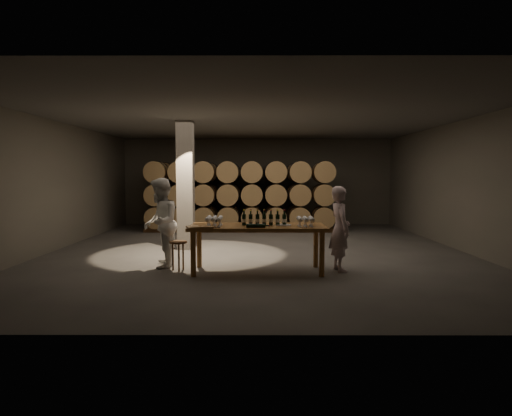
{
  "coord_description": "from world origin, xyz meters",
  "views": [
    {
      "loc": [
        -0.0,
        -11.2,
        1.87
      ],
      "look_at": [
        -0.03,
        -0.67,
        1.1
      ],
      "focal_mm": 32.0,
      "sensor_mm": 36.0,
      "label": 1
    }
  ],
  "objects_px": {
    "tasting_table": "(258,231)",
    "plate": "(283,225)",
    "bottle_cluster": "(264,219)",
    "person_man": "(340,229)",
    "notebook_near": "(208,227)",
    "stool": "(178,246)",
    "person_woman": "(160,223)"
  },
  "relations": [
    {
      "from": "bottle_cluster",
      "to": "person_man",
      "type": "height_order",
      "value": "person_man"
    },
    {
      "from": "tasting_table",
      "to": "person_man",
      "type": "relative_size",
      "value": 1.57
    },
    {
      "from": "bottle_cluster",
      "to": "person_woman",
      "type": "distance_m",
      "value": 2.11
    },
    {
      "from": "bottle_cluster",
      "to": "plate",
      "type": "bearing_deg",
      "value": -11.37
    },
    {
      "from": "bottle_cluster",
      "to": "notebook_near",
      "type": "relative_size",
      "value": 3.57
    },
    {
      "from": "person_man",
      "to": "plate",
      "type": "bearing_deg",
      "value": 84.37
    },
    {
      "from": "tasting_table",
      "to": "notebook_near",
      "type": "bearing_deg",
      "value": -154.96
    },
    {
      "from": "plate",
      "to": "bottle_cluster",
      "type": "bearing_deg",
      "value": 168.63
    },
    {
      "from": "stool",
      "to": "plate",
      "type": "bearing_deg",
      "value": -3.35
    },
    {
      "from": "tasting_table",
      "to": "plate",
      "type": "relative_size",
      "value": 8.66
    },
    {
      "from": "stool",
      "to": "person_man",
      "type": "xyz_separation_m",
      "value": [
        3.15,
        -0.04,
        0.35
      ]
    },
    {
      "from": "notebook_near",
      "to": "person_man",
      "type": "relative_size",
      "value": 0.15
    },
    {
      "from": "plate",
      "to": "notebook_near",
      "type": "distance_m",
      "value": 1.47
    },
    {
      "from": "person_woman",
      "to": "tasting_table",
      "type": "bearing_deg",
      "value": 72.78
    },
    {
      "from": "notebook_near",
      "to": "plate",
      "type": "bearing_deg",
      "value": 17.14
    },
    {
      "from": "plate",
      "to": "person_woman",
      "type": "distance_m",
      "value": 2.49
    },
    {
      "from": "stool",
      "to": "person_woman",
      "type": "relative_size",
      "value": 0.32
    },
    {
      "from": "notebook_near",
      "to": "person_man",
      "type": "distance_m",
      "value": 2.56
    },
    {
      "from": "tasting_table",
      "to": "plate",
      "type": "distance_m",
      "value": 0.51
    },
    {
      "from": "bottle_cluster",
      "to": "stool",
      "type": "xyz_separation_m",
      "value": [
        -1.68,
        0.05,
        -0.54
      ]
    },
    {
      "from": "stool",
      "to": "person_man",
      "type": "relative_size",
      "value": 0.35
    },
    {
      "from": "bottle_cluster",
      "to": "person_woman",
      "type": "relative_size",
      "value": 0.47
    },
    {
      "from": "tasting_table",
      "to": "person_man",
      "type": "distance_m",
      "value": 1.6
    },
    {
      "from": "tasting_table",
      "to": "plate",
      "type": "bearing_deg",
      "value": -0.15
    },
    {
      "from": "plate",
      "to": "notebook_near",
      "type": "xyz_separation_m",
      "value": [
        -1.41,
        -0.42,
        0.01
      ]
    },
    {
      "from": "stool",
      "to": "person_woman",
      "type": "bearing_deg",
      "value": 145.09
    },
    {
      "from": "tasting_table",
      "to": "bottle_cluster",
      "type": "distance_m",
      "value": 0.26
    },
    {
      "from": "tasting_table",
      "to": "stool",
      "type": "bearing_deg",
      "value": 175.63
    },
    {
      "from": "tasting_table",
      "to": "person_woman",
      "type": "relative_size",
      "value": 1.44
    },
    {
      "from": "notebook_near",
      "to": "person_man",
      "type": "bearing_deg",
      "value": 11.75
    },
    {
      "from": "plate",
      "to": "person_man",
      "type": "bearing_deg",
      "value": 4.2
    },
    {
      "from": "stool",
      "to": "notebook_near",
      "type": "bearing_deg",
      "value": -40.36
    }
  ]
}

